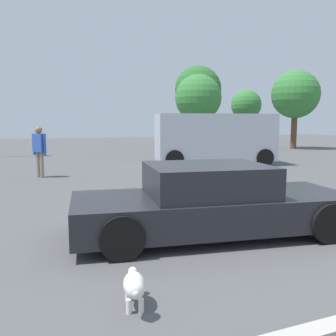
# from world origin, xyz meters

# --- Properties ---
(ground_plane) EXTENTS (80.00, 80.00, 0.00)m
(ground_plane) POSITION_xyz_m (0.00, 0.00, 0.00)
(ground_plane) COLOR #515154
(sedan_foreground) EXTENTS (4.84, 2.46, 1.19)m
(sedan_foreground) POSITION_xyz_m (-0.19, -0.12, 0.55)
(sedan_foreground) COLOR #232328
(sedan_foreground) RESTS_ON ground_plane
(dog) EXTENTS (0.31, 0.63, 0.39)m
(dog) POSITION_xyz_m (-2.11, -2.02, 0.24)
(dog) COLOR white
(dog) RESTS_ON ground_plane
(van_white) EXTENTS (5.45, 3.17, 2.25)m
(van_white) POSITION_xyz_m (4.87, 8.80, 1.22)
(van_white) COLOR #B2B7C1
(van_white) RESTS_ON ground_plane
(pedestrian) EXTENTS (0.45, 0.46, 1.75)m
(pedestrian) POSITION_xyz_m (-2.53, 7.75, 1.05)
(pedestrian) COLOR gray
(pedestrian) RESTS_ON ground_plane
(tree_back_left) EXTENTS (2.81, 2.81, 4.76)m
(tree_back_left) POSITION_xyz_m (6.94, 14.50, 3.33)
(tree_back_left) COLOR brown
(tree_back_left) RESTS_ON ground_plane
(tree_back_center) EXTENTS (3.38, 3.38, 5.56)m
(tree_back_center) POSITION_xyz_m (15.11, 15.43, 3.84)
(tree_back_center) COLOR brown
(tree_back_center) RESTS_ON ground_plane
(tree_back_right) EXTENTS (3.53, 3.53, 6.15)m
(tree_back_right) POSITION_xyz_m (9.58, 19.79, 4.35)
(tree_back_right) COLOR brown
(tree_back_right) RESTS_ON ground_plane
(tree_far_right) EXTENTS (2.72, 2.72, 4.82)m
(tree_far_right) POSITION_xyz_m (15.94, 22.69, 3.43)
(tree_far_right) COLOR brown
(tree_far_right) RESTS_ON ground_plane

